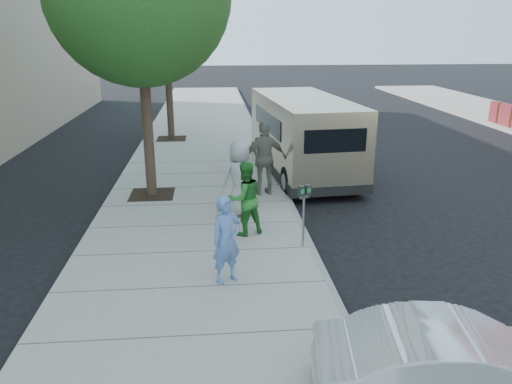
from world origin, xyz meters
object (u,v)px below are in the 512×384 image
van (302,134)px  person_officer (226,240)px  person_gray_shirt (240,179)px  person_striped_polo (265,159)px  parking_meter (304,203)px  tree_far (167,20)px  person_green_shirt (245,198)px  sedan (461,370)px

van → person_officer: 8.01m
person_gray_shirt → person_striped_polo: bearing=-135.3°
parking_meter → person_striped_polo: bearing=72.4°
tree_far → person_green_shirt: (2.33, -10.64, -3.90)m
tree_far → person_officer: bearing=-81.7°
sedan → person_striped_polo: (-1.49, 8.35, 0.58)m
tree_far → sedan: size_ratio=1.84×
tree_far → person_gray_shirt: bearing=-76.3°
sedan → person_green_shirt: (-2.23, 5.53, 0.40)m
parking_meter → person_officer: 2.17m
tree_far → person_officer: (1.86, -12.82, -3.93)m
tree_far → person_green_shirt: tree_far is taller
van → parking_meter: bearing=-105.1°
person_green_shirt → person_striped_polo: size_ratio=0.82×
van → person_green_shirt: (-2.23, -5.35, -0.34)m
van → person_striped_polo: bearing=-125.8°
tree_far → person_officer: tree_far is taller
sedan → parking_meter: bearing=20.0°
sedan → person_gray_shirt: bearing=26.1°
person_green_shirt → person_striped_polo: (0.74, 2.82, 0.18)m
person_striped_polo → tree_far: bearing=-78.8°
person_gray_shirt → sedan: bearing=88.9°
person_officer → person_gray_shirt: 3.40m
person_green_shirt → person_striped_polo: person_striped_polo is taller
tree_far → van: tree_far is taller
sedan → person_officer: size_ratio=2.20×
person_striped_polo → person_gray_shirt: bearing=54.2°
person_gray_shirt → van: bearing=-138.3°
sedan → person_striped_polo: size_ratio=1.75×
parking_meter → person_officer: (-1.64, -1.40, -0.16)m
van → person_gray_shirt: bearing=-123.9°
sedan → person_officer: bearing=46.4°
van → tree_far: bearing=125.4°
person_green_shirt → tree_far: bearing=-99.8°
tree_far → parking_meter: bearing=-72.9°
person_officer → person_green_shirt: 2.23m
parking_meter → tree_far: bearing=82.7°
tree_far → person_striped_polo: (3.08, -7.82, -3.72)m
van → person_green_shirt: size_ratio=4.14×
van → person_striped_polo: (-1.48, -2.53, -0.16)m
person_striped_polo → person_officer: bearing=66.0°
parking_meter → sedan: 4.89m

